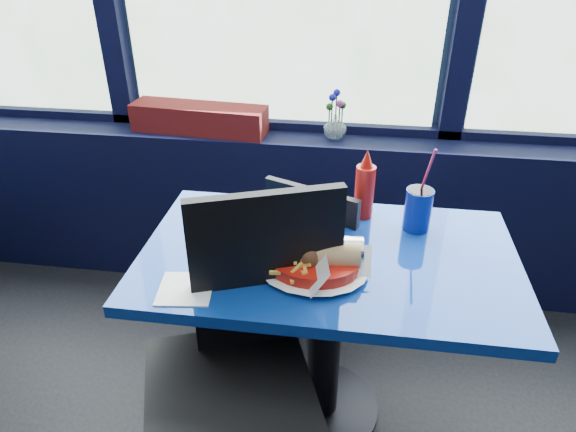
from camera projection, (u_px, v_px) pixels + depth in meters
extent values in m
cube|color=black|center=(279.00, 208.00, 2.60)|extent=(5.00, 0.26, 0.80)
cube|color=black|center=(281.00, 126.00, 2.46)|extent=(4.80, 0.08, 0.06)
cylinder|color=black|center=(321.00, 407.00, 2.02)|extent=(0.44, 0.44, 0.03)
cylinder|color=black|center=(324.00, 346.00, 1.85)|extent=(0.12, 0.12, 0.68)
cube|color=navy|center=(328.00, 258.00, 1.65)|extent=(1.20, 0.70, 0.04)
cube|color=black|center=(230.00, 391.00, 1.47)|extent=(0.61, 0.61, 0.04)
cube|color=black|center=(267.00, 271.00, 1.50)|extent=(0.43, 0.19, 0.52)
cylinder|color=black|center=(168.00, 408.00, 1.74)|extent=(0.03, 0.03, 0.48)
cylinder|color=black|center=(284.00, 387.00, 1.82)|extent=(0.03, 0.03, 0.48)
cube|color=black|center=(296.00, 262.00, 2.17)|extent=(0.51, 0.51, 0.04)
cube|color=black|center=(310.00, 239.00, 1.90)|extent=(0.35, 0.17, 0.42)
cylinder|color=black|center=(346.00, 293.00, 2.33)|extent=(0.02, 0.02, 0.40)
cylinder|color=black|center=(311.00, 338.00, 2.09)|extent=(0.02, 0.02, 0.40)
cylinder|color=black|center=(283.00, 271.00, 2.48)|extent=(0.02, 0.02, 0.40)
cylinder|color=black|center=(244.00, 310.00, 2.23)|extent=(0.02, 0.02, 0.40)
cube|color=maroon|center=(199.00, 118.00, 2.39)|extent=(0.65, 0.21, 0.13)
imported|color=silver|center=(335.00, 127.00, 2.33)|extent=(0.14, 0.14, 0.11)
cylinder|color=#1E5919|center=(331.00, 120.00, 2.31)|extent=(0.01, 0.01, 0.17)
sphere|color=#1D20AA|center=(332.00, 98.00, 2.26)|extent=(0.03, 0.03, 0.03)
cylinder|color=#1E5919|center=(339.00, 123.00, 2.30)|extent=(0.01, 0.01, 0.15)
sphere|color=#DA40A6|center=(340.00, 104.00, 2.26)|extent=(0.03, 0.03, 0.03)
cylinder|color=#1E5919|center=(336.00, 117.00, 2.32)|extent=(0.01, 0.01, 0.19)
sphere|color=#1D20AA|center=(337.00, 93.00, 2.26)|extent=(0.03, 0.03, 0.03)
cylinder|color=#1E5919|center=(329.00, 123.00, 2.34)|extent=(0.01, 0.01, 0.13)
sphere|color=#1E5919|center=(330.00, 107.00, 2.30)|extent=(0.03, 0.03, 0.03)
cylinder|color=#1E5919|center=(342.00, 123.00, 2.32)|extent=(0.01, 0.01, 0.14)
sphere|color=#1E5919|center=(343.00, 105.00, 2.28)|extent=(0.03, 0.03, 0.03)
cylinder|color=#AD140B|center=(313.00, 266.00, 1.54)|extent=(0.35, 0.35, 0.05)
cylinder|color=white|center=(313.00, 269.00, 1.54)|extent=(0.34, 0.34, 0.00)
cylinder|color=silver|center=(352.00, 252.00, 1.54)|extent=(0.07, 0.10, 0.09)
sphere|color=brown|center=(310.00, 258.00, 1.51)|extent=(0.06, 0.06, 0.06)
cylinder|color=#AC1A12|center=(307.00, 249.00, 1.50)|extent=(0.05, 0.05, 0.01)
cylinder|color=#AD140B|center=(364.00, 192.00, 1.80)|extent=(0.07, 0.07, 0.19)
cone|color=#AD140B|center=(367.00, 158.00, 1.73)|extent=(0.05, 0.05, 0.06)
cylinder|color=navy|center=(418.00, 209.00, 1.74)|extent=(0.09, 0.09, 0.15)
cylinder|color=black|center=(421.00, 191.00, 1.70)|extent=(0.08, 0.08, 0.01)
cylinder|color=#E4304E|center=(427.00, 174.00, 1.66)|extent=(0.03, 0.07, 0.20)
cube|color=white|center=(186.00, 289.00, 1.48)|extent=(0.17, 0.17, 0.00)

